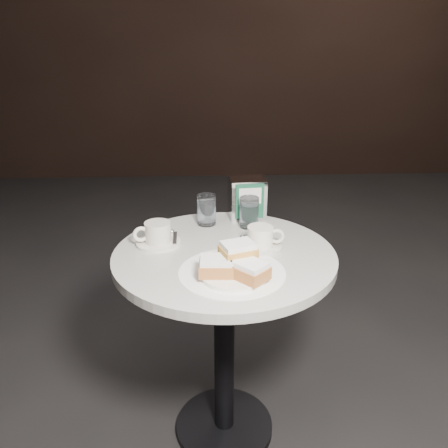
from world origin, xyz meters
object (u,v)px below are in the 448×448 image
(coffee_cup_left, at_px, (158,235))
(water_glass_left, at_px, (206,210))
(napkin_dispenser, at_px, (247,198))
(cafe_table, at_px, (224,305))
(coffee_cup_right, at_px, (260,239))
(water_glass_right, at_px, (249,213))
(beignet_plate, at_px, (234,266))

(coffee_cup_left, relative_size, water_glass_left, 1.65)
(water_glass_left, xyz_separation_m, napkin_dispenser, (0.15, 0.06, 0.02))
(cafe_table, bearing_deg, coffee_cup_left, 163.21)
(coffee_cup_right, height_order, napkin_dispenser, napkin_dispenser)
(cafe_table, height_order, napkin_dispenser, napkin_dispenser)
(cafe_table, distance_m, water_glass_right, 0.34)
(cafe_table, height_order, coffee_cup_left, coffee_cup_left)
(cafe_table, xyz_separation_m, water_glass_left, (-0.05, 0.23, 0.25))
(cafe_table, height_order, coffee_cup_right, coffee_cup_right)
(coffee_cup_right, relative_size, napkin_dispenser, 1.01)
(cafe_table, height_order, water_glass_right, water_glass_right)
(beignet_plate, bearing_deg, water_glass_left, 100.45)
(beignet_plate, relative_size, water_glass_right, 2.22)
(beignet_plate, xyz_separation_m, napkin_dispenser, (0.08, 0.46, 0.04))
(cafe_table, relative_size, water_glass_left, 6.79)
(coffee_cup_left, xyz_separation_m, coffee_cup_right, (0.33, -0.04, -0.00))
(water_glass_left, distance_m, napkin_dispenser, 0.17)
(napkin_dispenser, bearing_deg, water_glass_left, -163.40)
(cafe_table, height_order, water_glass_left, water_glass_left)
(water_glass_left, relative_size, napkin_dispenser, 0.73)
(cafe_table, height_order, beignet_plate, beignet_plate)
(beignet_plate, xyz_separation_m, water_glass_left, (-0.07, 0.40, 0.02))
(beignet_plate, xyz_separation_m, water_glass_right, (0.08, 0.37, 0.02))
(water_glass_left, height_order, napkin_dispenser, napkin_dispenser)
(coffee_cup_right, xyz_separation_m, napkin_dispenser, (-0.02, 0.27, 0.04))
(coffee_cup_left, distance_m, napkin_dispenser, 0.39)
(beignet_plate, relative_size, water_glass_left, 2.21)
(coffee_cup_left, relative_size, water_glass_right, 1.66)
(cafe_table, relative_size, coffee_cup_left, 4.11)
(napkin_dispenser, bearing_deg, coffee_cup_left, -149.08)
(napkin_dispenser, bearing_deg, beignet_plate, -105.00)
(water_glass_right, height_order, napkin_dispenser, napkin_dispenser)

